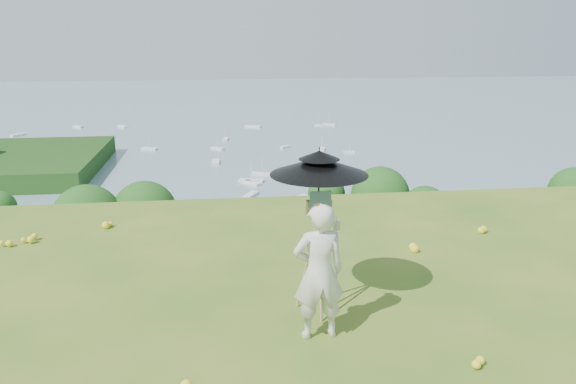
{
  "coord_description": "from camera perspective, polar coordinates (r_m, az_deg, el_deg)",
  "views": [
    {
      "loc": [
        -1.19,
        -4.41,
        3.38
      ],
      "look_at": [
        -0.12,
        4.27,
        0.88
      ],
      "focal_mm": 35.0,
      "sensor_mm": 36.0,
      "label": 1
    }
  ],
  "objects": [
    {
      "name": "field_easel",
      "position": [
        6.9,
        3.09,
        -6.12
      ],
      "size": [
        0.65,
        0.65,
        1.58
      ],
      "primitive_type": null,
      "rotation": [
        0.0,
        0.0,
        0.09
      ],
      "color": "#B07B4A",
      "rests_on": "ground"
    },
    {
      "name": "bay_water",
      "position": [
        247.26,
        -6.7,
        7.18
      ],
      "size": [
        700.0,
        700.0,
        0.0
      ],
      "primitive_type": "plane",
      "color": "gray",
      "rests_on": "ground"
    },
    {
      "name": "harbor_town",
      "position": [
        85.96,
        -5.72,
        -6.59
      ],
      "size": [
        110.0,
        22.0,
        5.0
      ],
      "primitive_type": null,
      "color": "silver",
      "rests_on": "shoreline_tier"
    },
    {
      "name": "wildflowers",
      "position": [
        5.85,
        6.31,
        -18.77
      ],
      "size": [
        10.0,
        10.5,
        0.12
      ],
      "primitive_type": null,
      "color": "yellow",
      "rests_on": "ground"
    },
    {
      "name": "moored_boats",
      "position": [
        169.88,
        -10.67,
        3.12
      ],
      "size": [
        140.0,
        140.0,
        0.7
      ],
      "primitive_type": null,
      "color": "white",
      "rests_on": "bay_water"
    },
    {
      "name": "painter",
      "position": [
        6.33,
        3.15,
        -8.11
      ],
      "size": [
        0.61,
        0.43,
        1.61
      ],
      "primitive_type": "imported",
      "rotation": [
        0.0,
        0.0,
        3.22
      ],
      "color": "silver",
      "rests_on": "ground"
    },
    {
      "name": "slope_trees",
      "position": [
        43.5,
        -4.85,
        -9.07
      ],
      "size": [
        110.0,
        50.0,
        6.0
      ],
      "primitive_type": null,
      "color": "#1A5419",
      "rests_on": "forest_slope"
    },
    {
      "name": "painter_cap",
      "position": [
        6.06,
        3.26,
        -1.55
      ],
      "size": [
        0.19,
        0.23,
        0.1
      ],
      "primitive_type": null,
      "rotation": [
        0.0,
        0.0,
        -0.07
      ],
      "color": "#C76D6E",
      "rests_on": "painter"
    },
    {
      "name": "sun_umbrella",
      "position": [
        6.64,
        3.15,
        1.24
      ],
      "size": [
        1.23,
        1.23,
        0.79
      ],
      "primitive_type": null,
      "rotation": [
        0.0,
        0.0,
        -0.05
      ],
      "color": "black",
      "rests_on": "field_easel"
    },
    {
      "name": "shoreline_tier",
      "position": [
        88.65,
        -5.6,
        -10.47
      ],
      "size": [
        170.0,
        28.0,
        8.0
      ],
      "primitive_type": "cube",
      "color": "gray",
      "rests_on": "bay_water"
    }
  ]
}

